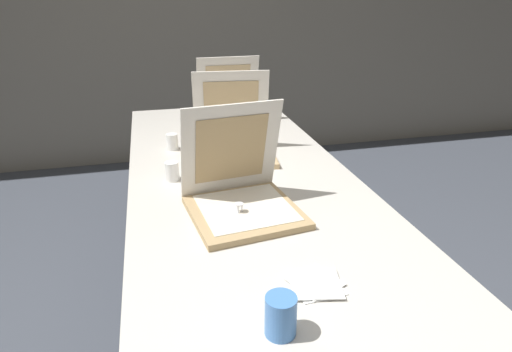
% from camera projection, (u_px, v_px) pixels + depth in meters
% --- Properties ---
extents(wall_back, '(10.00, 0.10, 2.60)m').
position_uv_depth(wall_back, '(183.00, 4.00, 3.49)').
color(wall_back, gray).
rests_on(wall_back, ground).
extents(table, '(0.88, 2.23, 0.72)m').
position_uv_depth(table, '(241.00, 184.00, 1.76)').
color(table, beige).
rests_on(table, ground).
extents(pizza_box_front, '(0.38, 0.39, 0.35)m').
position_uv_depth(pizza_box_front, '(241.00, 197.00, 1.43)').
color(pizza_box_front, tan).
rests_on(pizza_box_front, table).
extents(pizza_box_middle, '(0.38, 0.38, 0.36)m').
position_uv_depth(pizza_box_middle, '(234.00, 143.00, 1.93)').
color(pizza_box_middle, tan).
rests_on(pizza_box_middle, table).
extents(pizza_box_back, '(0.35, 0.35, 0.36)m').
position_uv_depth(pizza_box_back, '(232.00, 115.00, 2.37)').
color(pizza_box_back, tan).
rests_on(pizza_box_back, table).
extents(cup_white_mid, '(0.05, 0.05, 0.07)m').
position_uv_depth(cup_white_mid, '(172.00, 171.00, 1.68)').
color(cup_white_mid, white).
rests_on(cup_white_mid, table).
extents(cup_white_far, '(0.05, 0.05, 0.07)m').
position_uv_depth(cup_white_far, '(172.00, 142.00, 2.00)').
color(cup_white_far, white).
rests_on(cup_white_far, table).
extents(cup_printed_front, '(0.07, 0.07, 0.09)m').
position_uv_depth(cup_printed_front, '(281.00, 316.00, 0.92)').
color(cup_printed_front, '#477FCC').
rests_on(cup_printed_front, table).
extents(napkin_pile, '(0.15, 0.16, 0.01)m').
position_uv_depth(napkin_pile, '(316.00, 283.00, 1.09)').
color(napkin_pile, white).
rests_on(napkin_pile, table).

